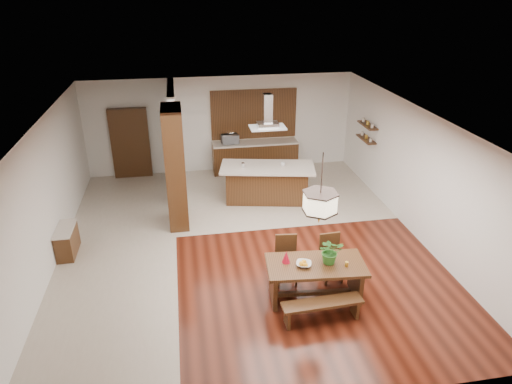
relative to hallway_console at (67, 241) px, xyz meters
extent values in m
plane|color=#361209|center=(3.81, -0.20, -0.32)|extent=(9.00, 9.00, 0.00)
cube|color=white|center=(3.81, -0.20, 2.58)|extent=(8.00, 9.00, 0.04)
cube|color=silver|center=(3.81, 4.30, 1.14)|extent=(8.00, 0.04, 2.90)
cube|color=silver|center=(3.81, -4.70, 1.14)|extent=(8.00, 0.04, 2.90)
cube|color=silver|center=(-0.19, -0.20, 1.14)|extent=(0.04, 9.00, 2.90)
cube|color=silver|center=(7.81, -0.20, 1.14)|extent=(0.04, 9.00, 2.90)
cube|color=#B7AA99|center=(1.06, -0.20, -0.31)|extent=(2.50, 9.00, 0.01)
cube|color=#B7AA99|center=(5.06, 2.30, -0.31)|extent=(5.50, 4.00, 0.01)
cube|color=#3A1D0E|center=(3.81, -0.20, 2.57)|extent=(8.00, 9.00, 0.02)
cube|color=black|center=(2.41, 1.00, 1.14)|extent=(0.45, 1.00, 2.90)
cube|color=silver|center=(2.41, 3.10, 1.14)|extent=(0.18, 2.40, 2.90)
cube|color=black|center=(0.00, 0.00, 0.00)|extent=(0.37, 0.88, 0.63)
cube|color=black|center=(1.11, 4.20, 0.74)|extent=(1.10, 0.20, 2.10)
cube|color=black|center=(4.81, 4.00, 0.13)|extent=(2.60, 0.60, 0.90)
cube|color=beige|center=(4.81, 4.00, 0.61)|extent=(2.60, 0.62, 0.05)
cube|color=#A15830|center=(4.81, 4.26, 1.44)|extent=(2.60, 0.08, 1.50)
cube|color=black|center=(7.68, 2.40, 1.08)|extent=(0.26, 0.90, 0.04)
cube|color=black|center=(7.68, 2.40, 1.49)|extent=(0.26, 0.90, 0.04)
cube|color=black|center=(4.84, -2.37, 0.40)|extent=(1.87, 1.05, 0.06)
cube|color=black|center=(4.07, -2.30, 0.03)|extent=(0.14, 0.72, 0.69)
cube|color=black|center=(5.62, -2.44, 0.03)|extent=(0.14, 0.72, 0.69)
imported|color=#2D6923|center=(5.10, -2.37, 0.68)|extent=(0.47, 0.42, 0.49)
imported|color=beige|center=(4.61, -2.39, 0.47)|extent=(0.35, 0.35, 0.07)
cone|color=#B30C22|center=(4.32, -2.23, 0.55)|extent=(0.20, 0.20, 0.24)
cylinder|color=gold|center=(5.36, -2.54, 0.48)|extent=(0.07, 0.07, 0.09)
cube|color=black|center=(4.76, 1.86, 0.16)|extent=(2.24, 1.20, 0.96)
cube|color=beige|center=(4.76, 1.81, 0.67)|extent=(2.61, 1.53, 0.05)
imported|color=silver|center=(5.16, 1.79, 0.74)|extent=(0.13, 0.13, 0.09)
imported|color=#B2B4B9|center=(4.04, 3.98, 0.77)|extent=(0.54, 0.41, 0.27)
camera|label=1|loc=(2.58, -9.04, 5.12)|focal=32.00mm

